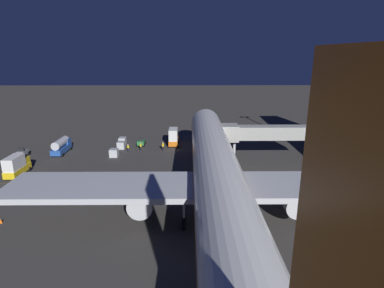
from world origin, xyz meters
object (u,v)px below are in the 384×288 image
at_px(jet_bridge, 261,133).
at_px(baggage_container_far_row, 121,145).
at_px(fuel_tanker, 61,145).
at_px(traffic_cone_nose_starboard, 195,145).
at_px(baggage_tug_spare, 22,153).
at_px(ground_crew_under_port_wing, 128,148).
at_px(ground_crew_near_nose_gear, 141,146).
at_px(pushback_tug, 141,142).
at_px(apron_floodlight_mast, 330,99).
at_px(catering_truck, 16,166).
at_px(traffic_cone_nose_port, 214,145).
at_px(baggage_container_mid_row, 123,141).
at_px(cargo_truck_aft, 173,137).
at_px(airliner_at_gate, 219,182).
at_px(baggage_container_near_belt, 114,153).
at_px(traffic_cone_wingtip_svc_side, 1,221).
at_px(ground_crew_marshaller_fwd, 163,146).

distance_m(jet_bridge, baggage_container_far_row, 30.71).
height_order(fuel_tanker, traffic_cone_nose_starboard, fuel_tanker).
xyz_separation_m(baggage_tug_spare, baggage_container_far_row, (-19.09, -5.24, 0.01)).
bearing_deg(fuel_tanker, ground_crew_under_port_wing, -176.86).
bearing_deg(baggage_container_far_row, ground_crew_near_nose_gear, 159.99).
xyz_separation_m(pushback_tug, ground_crew_under_port_wing, (2.12, 4.52, 0.12)).
xyz_separation_m(apron_floodlight_mast, catering_truck, (58.83, 13.34, -9.54)).
bearing_deg(ground_crew_under_port_wing, traffic_cone_nose_port, -168.81).
height_order(baggage_container_mid_row, ground_crew_near_nose_gear, ground_crew_near_nose_gear).
bearing_deg(cargo_truck_aft, ground_crew_under_port_wing, 27.49).
bearing_deg(airliner_at_gate, baggage_container_near_belt, -54.54).
relative_size(baggage_tug_spare, traffic_cone_nose_starboard, 4.16).
bearing_deg(baggage_container_far_row, jet_bridge, 162.50).
bearing_deg(traffic_cone_wingtip_svc_side, fuel_tanker, -82.89).
distance_m(baggage_container_mid_row, ground_crew_marshaller_fwd, 11.04).
bearing_deg(ground_crew_marshaller_fwd, jet_bridge, 158.94).
bearing_deg(airliner_at_gate, baggage_container_mid_row, -61.81).
height_order(pushback_tug, traffic_cone_nose_port, pushback_tug).
bearing_deg(pushback_tug, baggage_tug_spare, 18.12).
height_order(jet_bridge, traffic_cone_nose_port, jet_bridge).
height_order(catering_truck, baggage_container_far_row, catering_truck).
height_order(cargo_truck_aft, traffic_cone_wingtip_svc_side, cargo_truck_aft).
xyz_separation_m(apron_floodlight_mast, pushback_tug, (40.09, -4.63, -10.59)).
xyz_separation_m(catering_truck, ground_crew_under_port_wing, (-16.62, -13.44, -0.93)).
relative_size(apron_floodlight_mast, pushback_tug, 7.50).
xyz_separation_m(airliner_at_gate, ground_crew_marshaller_fwd, (9.24, -30.54, -4.73)).
relative_size(ground_crew_marshaller_fwd, ground_crew_under_port_wing, 1.17).
height_order(airliner_at_gate, pushback_tug, airliner_at_gate).
height_order(baggage_container_far_row, traffic_cone_nose_starboard, baggage_container_far_row).
relative_size(jet_bridge, baggage_tug_spare, 8.11).
relative_size(jet_bridge, ground_crew_under_port_wing, 11.35).
distance_m(ground_crew_marshaller_fwd, traffic_cone_wingtip_svc_side, 34.68).
bearing_deg(catering_truck, baggage_container_mid_row, -126.85).
bearing_deg(jet_bridge, ground_crew_under_port_wing, -14.45).
xyz_separation_m(airliner_at_gate, baggage_container_far_row, (18.69, -32.16, -5.00)).
height_order(baggage_tug_spare, traffic_cone_wingtip_svc_side, baggage_tug_spare).
bearing_deg(fuel_tanker, baggage_tug_spare, 17.85).
bearing_deg(pushback_tug, ground_crew_under_port_wing, 64.87).
distance_m(apron_floodlight_mast, traffic_cone_nose_port, 26.09).
relative_size(pushback_tug, cargo_truck_aft, 0.46).
relative_size(cargo_truck_aft, baggage_container_mid_row, 3.14).
relative_size(apron_floodlight_mast, traffic_cone_wingtip_svc_side, 36.00).
height_order(fuel_tanker, ground_crew_near_nose_gear, fuel_tanker).
relative_size(cargo_truck_aft, traffic_cone_nose_starboard, 10.40).
distance_m(pushback_tug, ground_crew_under_port_wing, 5.00).
distance_m(baggage_container_near_belt, traffic_cone_nose_port, 22.33).
relative_size(airliner_at_gate, jet_bridge, 3.79).
relative_size(traffic_cone_nose_port, traffic_cone_nose_starboard, 1.00).
height_order(baggage_container_mid_row, ground_crew_under_port_wing, ground_crew_under_port_wing).
distance_m(ground_crew_marshaller_fwd, ground_crew_under_port_wing, 7.49).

